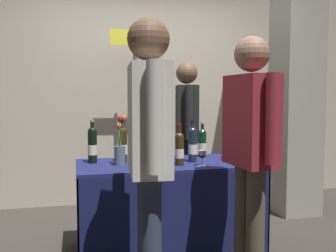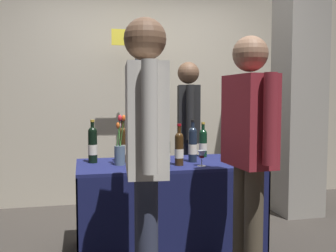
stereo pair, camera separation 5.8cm
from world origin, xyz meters
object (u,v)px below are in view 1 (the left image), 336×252
at_px(featured_wine_bottle, 92,144).
at_px(vendor_presenter, 187,125).
at_px(booth_signpost, 135,98).
at_px(tasting_table, 168,190).
at_px(concrete_pillar, 297,75).
at_px(display_bottle_0, 144,141).
at_px(flower_vase, 120,150).
at_px(wine_glass_mid, 202,155).
at_px(taster_foreground_right, 149,140).
at_px(wine_glass_near_vendor, 154,149).

relative_size(featured_wine_bottle, vendor_presenter, 0.22).
bearing_deg(booth_signpost, tasting_table, -85.62).
xyz_separation_m(concrete_pillar, featured_wine_bottle, (-2.20, -0.58, -0.62)).
bearing_deg(booth_signpost, featured_wine_bottle, -116.68).
relative_size(concrete_pillar, vendor_presenter, 1.85).
distance_m(display_bottle_0, flower_vase, 0.36).
bearing_deg(wine_glass_mid, concrete_pillar, 33.70).
distance_m(flower_vase, taster_foreground_right, 0.94).
bearing_deg(booth_signpost, display_bottle_0, -94.52).
bearing_deg(wine_glass_mid, wine_glass_near_vendor, 127.44).
bearing_deg(wine_glass_near_vendor, taster_foreground_right, -103.25).
bearing_deg(tasting_table, wine_glass_near_vendor, 114.85).
height_order(flower_vase, vendor_presenter, vendor_presenter).
bearing_deg(wine_glass_mid, display_bottle_0, 129.44).
xyz_separation_m(concrete_pillar, wine_glass_near_vendor, (-1.68, -0.53, -0.68)).
relative_size(concrete_pillar, featured_wine_bottle, 8.57).
bearing_deg(flower_vase, display_bottle_0, 48.73).
xyz_separation_m(wine_glass_mid, taster_foreground_right, (-0.56, -0.73, 0.21)).
bearing_deg(flower_vase, tasting_table, 4.20).
distance_m(vendor_presenter, taster_foreground_right, 1.91).
height_order(wine_glass_near_vendor, booth_signpost, booth_signpost).
height_order(featured_wine_bottle, taster_foreground_right, taster_foreground_right).
bearing_deg(featured_wine_bottle, display_bottle_0, 15.05).
height_order(tasting_table, wine_glass_near_vendor, wine_glass_near_vendor).
bearing_deg(featured_wine_bottle, concrete_pillar, 14.78).
bearing_deg(wine_glass_mid, featured_wine_bottle, 157.44).
xyz_separation_m(concrete_pillar, flower_vase, (-2.00, -0.73, -0.65)).
height_order(wine_glass_near_vendor, wine_glass_mid, same).
bearing_deg(tasting_table, concrete_pillar, 23.70).
bearing_deg(wine_glass_mid, tasting_table, 135.02).
bearing_deg(wine_glass_near_vendor, tasting_table, -65.15).
height_order(wine_glass_near_vendor, flower_vase, flower_vase).
bearing_deg(tasting_table, booth_signpost, 94.38).
height_order(concrete_pillar, taster_foreground_right, concrete_pillar).
height_order(concrete_pillar, wine_glass_mid, concrete_pillar).
height_order(tasting_table, flower_vase, flower_vase).
xyz_separation_m(wine_glass_mid, booth_signpost, (-0.31, 1.36, 0.44)).
bearing_deg(flower_vase, wine_glass_mid, -17.16).
xyz_separation_m(wine_glass_near_vendor, wine_glass_mid, (0.30, -0.39, -0.00)).
height_order(flower_vase, booth_signpost, booth_signpost).
bearing_deg(taster_foreground_right, concrete_pillar, -44.76).
bearing_deg(wine_glass_near_vendor, vendor_presenter, 53.26).
height_order(tasting_table, featured_wine_bottle, featured_wine_bottle).
relative_size(flower_vase, booth_signpost, 0.20).
height_order(wine_glass_near_vendor, taster_foreground_right, taster_foreground_right).
bearing_deg(display_bottle_0, featured_wine_bottle, -164.95).
relative_size(taster_foreground_right, booth_signpost, 0.84).
xyz_separation_m(tasting_table, taster_foreground_right, (-0.34, -0.95, 0.53)).
height_order(tasting_table, taster_foreground_right, taster_foreground_right).
relative_size(featured_wine_bottle, wine_glass_near_vendor, 2.88).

